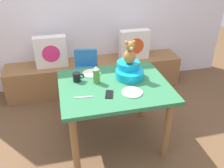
{
  "coord_description": "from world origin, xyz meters",
  "views": [
    {
      "loc": [
        -0.51,
        -2.04,
        1.97
      ],
      "look_at": [
        0.0,
        0.1,
        0.69
      ],
      "focal_mm": 38.48,
      "sensor_mm": 36.0,
      "label": 1
    }
  ],
  "objects_px": {
    "dining_table": "(114,94)",
    "ketchup_bottle": "(96,75)",
    "coffee_mug": "(77,77)",
    "teddy_bear": "(130,53)",
    "infant_seat_teal": "(129,71)",
    "pillow_floral_left": "(51,52)",
    "dinner_plate_far": "(132,92)",
    "dinner_plate_near": "(91,73)",
    "highchair": "(86,72)",
    "pillow_floral_right": "(134,45)",
    "cell_phone": "(109,94)"
  },
  "relations": [
    {
      "from": "coffee_mug",
      "to": "teddy_bear",
      "type": "bearing_deg",
      "value": -3.55
    },
    {
      "from": "pillow_floral_right",
      "to": "coffee_mug",
      "type": "xyz_separation_m",
      "value": [
        -0.96,
        -1.02,
        0.11
      ]
    },
    {
      "from": "teddy_bear",
      "to": "cell_phone",
      "type": "xyz_separation_m",
      "value": [
        -0.29,
        -0.3,
        -0.27
      ]
    },
    {
      "from": "dining_table",
      "to": "ketchup_bottle",
      "type": "distance_m",
      "value": 0.28
    },
    {
      "from": "highchair",
      "to": "coffee_mug",
      "type": "height_order",
      "value": "coffee_mug"
    },
    {
      "from": "infant_seat_teal",
      "to": "dinner_plate_near",
      "type": "bearing_deg",
      "value": 157.5
    },
    {
      "from": "dinner_plate_near",
      "to": "ketchup_bottle",
      "type": "bearing_deg",
      "value": -83.77
    },
    {
      "from": "infant_seat_teal",
      "to": "pillow_floral_right",
      "type": "bearing_deg",
      "value": 68.84
    },
    {
      "from": "pillow_floral_right",
      "to": "dinner_plate_near",
      "type": "distance_m",
      "value": 1.19
    },
    {
      "from": "ketchup_bottle",
      "to": "cell_phone",
      "type": "height_order",
      "value": "ketchup_bottle"
    },
    {
      "from": "pillow_floral_right",
      "to": "teddy_bear",
      "type": "relative_size",
      "value": 1.76
    },
    {
      "from": "teddy_bear",
      "to": "dinner_plate_near",
      "type": "distance_m",
      "value": 0.49
    },
    {
      "from": "ketchup_bottle",
      "to": "infant_seat_teal",
      "type": "bearing_deg",
      "value": 6.58
    },
    {
      "from": "pillow_floral_left",
      "to": "pillow_floral_right",
      "type": "xyz_separation_m",
      "value": [
        1.22,
        0.0,
        0.0
      ]
    },
    {
      "from": "pillow_floral_right",
      "to": "coffee_mug",
      "type": "distance_m",
      "value": 1.4
    },
    {
      "from": "ketchup_bottle",
      "to": "cell_phone",
      "type": "distance_m",
      "value": 0.28
    },
    {
      "from": "pillow_floral_right",
      "to": "dinner_plate_far",
      "type": "xyz_separation_m",
      "value": [
        -0.47,
        -1.37,
        0.07
      ]
    },
    {
      "from": "pillow_floral_left",
      "to": "dinner_plate_far",
      "type": "distance_m",
      "value": 1.56
    },
    {
      "from": "highchair",
      "to": "teddy_bear",
      "type": "xyz_separation_m",
      "value": [
        0.39,
        -0.64,
        0.5
      ]
    },
    {
      "from": "cell_phone",
      "to": "teddy_bear",
      "type": "bearing_deg",
      "value": -118.08
    },
    {
      "from": "dining_table",
      "to": "teddy_bear",
      "type": "bearing_deg",
      "value": 33.04
    },
    {
      "from": "pillow_floral_right",
      "to": "infant_seat_teal",
      "type": "relative_size",
      "value": 1.33
    },
    {
      "from": "highchair",
      "to": "teddy_bear",
      "type": "distance_m",
      "value": 0.9
    },
    {
      "from": "dining_table",
      "to": "infant_seat_teal",
      "type": "xyz_separation_m",
      "value": [
        0.19,
        0.13,
        0.19
      ]
    },
    {
      "from": "pillow_floral_left",
      "to": "infant_seat_teal",
      "type": "height_order",
      "value": "same"
    },
    {
      "from": "pillow_floral_left",
      "to": "teddy_bear",
      "type": "distance_m",
      "value": 1.37
    },
    {
      "from": "teddy_bear",
      "to": "dining_table",
      "type": "bearing_deg",
      "value": -146.96
    },
    {
      "from": "dining_table",
      "to": "dinner_plate_near",
      "type": "height_order",
      "value": "dinner_plate_near"
    },
    {
      "from": "dining_table",
      "to": "teddy_bear",
      "type": "distance_m",
      "value": 0.46
    },
    {
      "from": "dining_table",
      "to": "cell_phone",
      "type": "distance_m",
      "value": 0.23
    },
    {
      "from": "coffee_mug",
      "to": "dinner_plate_near",
      "type": "height_order",
      "value": "coffee_mug"
    },
    {
      "from": "pillow_floral_right",
      "to": "cell_phone",
      "type": "bearing_deg",
      "value": -117.13
    },
    {
      "from": "dining_table",
      "to": "dinner_plate_far",
      "type": "xyz_separation_m",
      "value": [
        0.13,
        -0.19,
        0.12
      ]
    },
    {
      "from": "ketchup_bottle",
      "to": "coffee_mug",
      "type": "height_order",
      "value": "ketchup_bottle"
    },
    {
      "from": "pillow_floral_right",
      "to": "dinner_plate_far",
      "type": "relative_size",
      "value": 2.2
    },
    {
      "from": "ketchup_bottle",
      "to": "dinner_plate_far",
      "type": "xyz_separation_m",
      "value": [
        0.3,
        -0.28,
        -0.08
      ]
    },
    {
      "from": "teddy_bear",
      "to": "dinner_plate_far",
      "type": "relative_size",
      "value": 1.25
    },
    {
      "from": "pillow_floral_left",
      "to": "teddy_bear",
      "type": "relative_size",
      "value": 1.76
    },
    {
      "from": "dinner_plate_near",
      "to": "dinner_plate_far",
      "type": "bearing_deg",
      "value": -56.32
    },
    {
      "from": "infant_seat_teal",
      "to": "dining_table",
      "type": "bearing_deg",
      "value": -146.85
    },
    {
      "from": "highchair",
      "to": "infant_seat_teal",
      "type": "xyz_separation_m",
      "value": [
        0.39,
        -0.64,
        0.29
      ]
    },
    {
      "from": "dining_table",
      "to": "ketchup_bottle",
      "type": "bearing_deg",
      "value": 153.19
    },
    {
      "from": "coffee_mug",
      "to": "dinner_plate_near",
      "type": "xyz_separation_m",
      "value": [
        0.17,
        0.12,
        -0.04
      ]
    },
    {
      "from": "highchair",
      "to": "ketchup_bottle",
      "type": "relative_size",
      "value": 4.27
    },
    {
      "from": "highchair",
      "to": "cell_phone",
      "type": "relative_size",
      "value": 5.49
    },
    {
      "from": "pillow_floral_left",
      "to": "infant_seat_teal",
      "type": "xyz_separation_m",
      "value": [
        0.81,
        -1.05,
        0.13
      ]
    },
    {
      "from": "pillow_floral_right",
      "to": "teddy_bear",
      "type": "xyz_separation_m",
      "value": [
        -0.41,
        -1.05,
        0.34
      ]
    },
    {
      "from": "infant_seat_teal",
      "to": "dinner_plate_near",
      "type": "xyz_separation_m",
      "value": [
        -0.38,
        0.16,
        -0.07
      ]
    },
    {
      "from": "infant_seat_teal",
      "to": "coffee_mug",
      "type": "height_order",
      "value": "infant_seat_teal"
    },
    {
      "from": "teddy_bear",
      "to": "coffee_mug",
      "type": "height_order",
      "value": "teddy_bear"
    }
  ]
}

